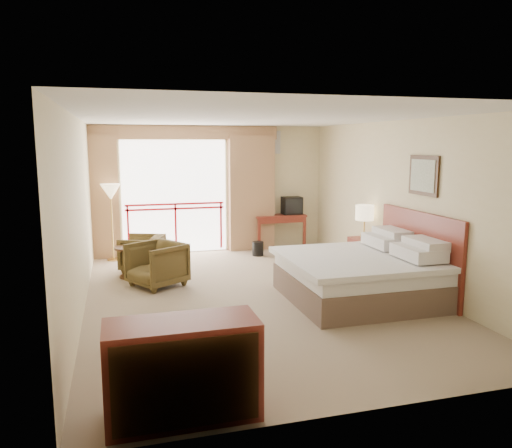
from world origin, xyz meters
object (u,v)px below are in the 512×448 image
object	(u,v)px
table_lamp	(365,213)
armchair_far	(143,270)
bed	(362,275)
armchair_near	(157,286)
dresser	(183,370)
tv	(292,205)
nightstand	(364,255)
desk	(278,221)
floor_lamp	(111,195)
wastebasket	(258,249)
side_table	(129,257)

from	to	relation	value
table_lamp	armchair_far	bearing A→B (deg)	163.04
bed	armchair_near	distance (m)	3.32
bed	dresser	bearing A→B (deg)	-139.56
dresser	tv	bearing A→B (deg)	60.08
nightstand	dresser	distance (m)	5.52
table_lamp	tv	bearing A→B (deg)	101.46
tv	armchair_far	bearing A→B (deg)	-177.07
desk	floor_lamp	xyz separation A→B (m)	(-3.60, -0.35, 0.74)
armchair_far	table_lamp	bearing A→B (deg)	94.47
bed	armchair_near	world-z (taller)	bed
table_lamp	wastebasket	distance (m)	2.51
bed	floor_lamp	xyz separation A→B (m)	(-3.60, 3.66, 0.95)
nightstand	dresser	bearing A→B (deg)	-134.64
bed	armchair_near	bearing A→B (deg)	151.81
floor_lamp	table_lamp	bearing A→B (deg)	-26.41
desk	floor_lamp	bearing A→B (deg)	-171.06
wastebasket	floor_lamp	xyz separation A→B (m)	(-2.91, 0.39, 1.18)
armchair_far	side_table	size ratio (longest dim) A/B	1.32
tv	side_table	world-z (taller)	tv
dresser	armchair_near	bearing A→B (deg)	85.48
armchair_near	side_table	size ratio (longest dim) A/B	1.45
desk	armchair_near	distance (m)	3.85
tv	dresser	size ratio (longest dim) A/B	0.34
wastebasket	nightstand	bearing A→B (deg)	-51.09
armchair_near	table_lamp	bearing A→B (deg)	57.17
tv	wastebasket	size ratio (longest dim) A/B	1.47
wastebasket	armchair_far	xyz separation A→B (m)	(-2.39, -0.61, -0.15)
bed	tv	world-z (taller)	tv
nightstand	armchair_near	bearing A→B (deg)	177.04
nightstand	wastebasket	bearing A→B (deg)	127.96
table_lamp	dresser	world-z (taller)	table_lamp
nightstand	wastebasket	xyz separation A→B (m)	(-1.49, 1.85, -0.17)
nightstand	table_lamp	bearing A→B (deg)	89.05
nightstand	tv	world-z (taller)	tv
nightstand	desk	size ratio (longest dim) A/B	0.55
wastebasket	floor_lamp	size ratio (longest dim) A/B	0.19
armchair_far	side_table	distance (m)	0.64
armchair_near	floor_lamp	xyz separation A→B (m)	(-0.70, 2.11, 1.32)
floor_lamp	desk	bearing A→B (deg)	5.60
nightstand	tv	xyz separation A→B (m)	(-0.50, 2.53, 0.63)
armchair_far	desk	bearing A→B (deg)	135.18
armchair_near	side_table	xyz separation A→B (m)	(-0.42, 0.65, 0.38)
bed	wastebasket	distance (m)	3.35
nightstand	floor_lamp	world-z (taller)	floor_lamp
table_lamp	armchair_far	distance (m)	4.20
armchair_near	wastebasket	bearing A→B (deg)	96.15
side_table	dresser	size ratio (longest dim) A/B	0.43
table_lamp	desk	size ratio (longest dim) A/B	0.51
desk	dresser	size ratio (longest dim) A/B	0.89
armchair_near	floor_lamp	world-z (taller)	floor_lamp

